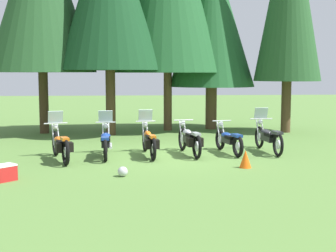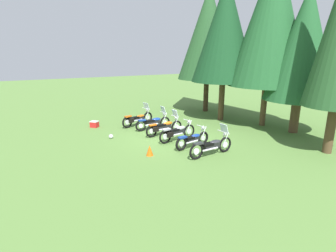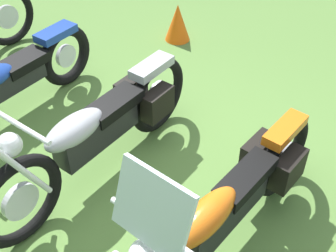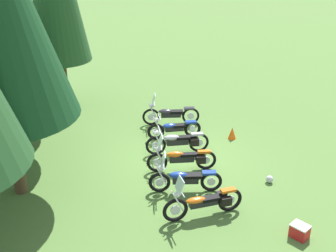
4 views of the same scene
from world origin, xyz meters
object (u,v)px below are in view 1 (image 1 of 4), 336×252
(motorcycle_4, at_px, (229,140))
(motorcycle_5, at_px, (268,137))
(pine_tree_3, at_px, (212,18))
(motorcycle_3, at_px, (190,139))
(picnic_cooler, at_px, (5,173))
(motorcycle_0, at_px, (60,144))
(motorcycle_2, at_px, (149,141))
(traffic_cone, at_px, (245,159))
(dropped_helmet, at_px, (123,172))
(motorcycle_1, at_px, (106,141))

(motorcycle_4, bearing_deg, motorcycle_5, -93.43)
(pine_tree_3, bearing_deg, motorcycle_5, -83.87)
(motorcycle_3, relative_size, picnic_cooler, 3.99)
(motorcycle_3, distance_m, picnic_cooler, 5.75)
(motorcycle_0, xyz_separation_m, motorcycle_2, (2.58, 0.56, 0.00))
(motorcycle_3, bearing_deg, motorcycle_5, -91.84)
(traffic_cone, bearing_deg, motorcycle_2, 140.60)
(motorcycle_3, distance_m, motorcycle_5, 2.59)
(traffic_cone, bearing_deg, motorcycle_0, 163.69)
(picnic_cooler, bearing_deg, motorcycle_0, 69.42)
(dropped_helmet, bearing_deg, motorcycle_3, 55.48)
(motorcycle_4, height_order, dropped_helmet, motorcycle_4)
(motorcycle_1, xyz_separation_m, motorcycle_2, (1.31, 0.03, 0.00))
(traffic_cone, bearing_deg, dropped_helmet, -166.03)
(motorcycle_4, relative_size, picnic_cooler, 3.63)
(motorcycle_1, relative_size, motorcycle_5, 0.96)
(motorcycle_1, bearing_deg, motorcycle_2, -90.93)
(motorcycle_4, distance_m, motorcycle_5, 1.32)
(motorcycle_0, distance_m, picnic_cooler, 2.70)
(motorcycle_4, bearing_deg, pine_tree_3, -15.22)
(motorcycle_3, height_order, traffic_cone, motorcycle_3)
(picnic_cooler, bearing_deg, motorcycle_3, 33.64)
(motorcycle_0, bearing_deg, dropped_helmet, -159.33)
(picnic_cooler, distance_m, traffic_cone, 6.09)
(pine_tree_3, bearing_deg, dropped_helmet, -111.82)
(motorcycle_0, xyz_separation_m, motorcycle_4, (5.09, 0.83, -0.05))
(motorcycle_5, distance_m, pine_tree_3, 7.92)
(motorcycle_5, bearing_deg, traffic_cone, 147.63)
(motorcycle_1, relative_size, picnic_cooler, 3.95)
(dropped_helmet, bearing_deg, motorcycle_1, 100.71)
(motorcycle_2, distance_m, motorcycle_4, 2.53)
(motorcycle_3, distance_m, dropped_helmet, 3.61)
(motorcycle_0, distance_m, motorcycle_1, 1.38)
(picnic_cooler, relative_size, dropped_helmet, 2.39)
(pine_tree_3, bearing_deg, motorcycle_0, -127.41)
(motorcycle_0, bearing_deg, motorcycle_1, -84.90)
(picnic_cooler, bearing_deg, motorcycle_4, 28.95)
(motorcycle_1, distance_m, dropped_helmet, 2.89)
(motorcycle_0, xyz_separation_m, dropped_helmet, (1.80, -2.29, -0.35))
(picnic_cooler, distance_m, dropped_helmet, 2.76)
(motorcycle_4, xyz_separation_m, dropped_helmet, (-3.29, -3.12, -0.30))
(motorcycle_1, distance_m, motorcycle_4, 3.83)
(motorcycle_4, distance_m, dropped_helmet, 4.54)
(traffic_cone, bearing_deg, picnic_cooler, -170.22)
(motorcycle_1, relative_size, traffic_cone, 4.86)
(motorcycle_2, relative_size, motorcycle_4, 1.12)
(traffic_cone, bearing_deg, motorcycle_4, 89.08)
(motorcycle_4, height_order, motorcycle_5, motorcycle_5)
(motorcycle_2, relative_size, motorcycle_3, 1.02)
(pine_tree_3, xyz_separation_m, picnic_cooler, (-6.65, -9.98, -4.77))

